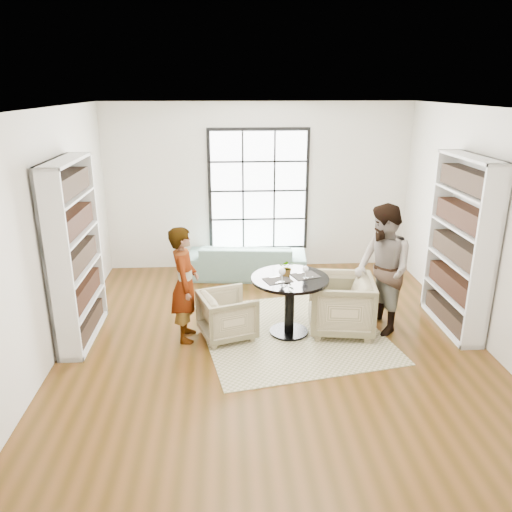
{
  "coord_description": "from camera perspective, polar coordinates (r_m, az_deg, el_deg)",
  "views": [
    {
      "loc": [
        -0.6,
        -5.94,
        3.24
      ],
      "look_at": [
        -0.2,
        0.4,
        1.07
      ],
      "focal_mm": 35.0,
      "sensor_mm": 36.0,
      "label": 1
    }
  ],
  "objects": [
    {
      "name": "ground",
      "position": [
        6.79,
        1.96,
        -9.67
      ],
      "size": [
        6.0,
        6.0,
        0.0
      ],
      "primitive_type": "plane",
      "color": "brown"
    },
    {
      "name": "room_shell",
      "position": [
        6.8,
        1.65,
        1.88
      ],
      "size": [
        6.0,
        6.01,
        6.0
      ],
      "color": "silver",
      "rests_on": "ground"
    },
    {
      "name": "rug",
      "position": [
        7.01,
        4.15,
        -8.7
      ],
      "size": [
        2.8,
        2.8,
        0.01
      ],
      "primitive_type": "cube",
      "rotation": [
        0.0,
        0.0,
        0.19
      ],
      "color": "tan",
      "rests_on": "ground"
    },
    {
      "name": "pedestal_table",
      "position": [
        6.74,
        3.87,
        -4.27
      ],
      "size": [
        1.04,
        1.04,
        0.83
      ],
      "rotation": [
        0.0,
        0.0,
        0.33
      ],
      "color": "black",
      "rests_on": "ground"
    },
    {
      "name": "sofa",
      "position": [
        8.89,
        -1.08,
        -0.43
      ],
      "size": [
        2.16,
        1.02,
        0.61
      ],
      "primitive_type": "imported",
      "rotation": [
        0.0,
        0.0,
        3.04
      ],
      "color": "gray",
      "rests_on": "ground"
    },
    {
      "name": "armchair_left",
      "position": [
        6.77,
        -3.29,
        -6.77
      ],
      "size": [
        0.88,
        0.87,
        0.64
      ],
      "primitive_type": "imported",
      "rotation": [
        0.0,
        0.0,
        1.89
      ],
      "color": "tan",
      "rests_on": "ground"
    },
    {
      "name": "armchair_right",
      "position": [
        6.98,
        9.62,
        -5.48
      ],
      "size": [
        0.98,
        0.96,
        0.79
      ],
      "primitive_type": "imported",
      "rotation": [
        0.0,
        0.0,
        -1.71
      ],
      "color": "#C6B38D",
      "rests_on": "ground"
    },
    {
      "name": "person_left",
      "position": [
        6.61,
        -8.15,
        -3.22
      ],
      "size": [
        0.38,
        0.57,
        1.56
      ],
      "primitive_type": "imported",
      "rotation": [
        0.0,
        0.0,
        1.57
      ],
      "color": "gray",
      "rests_on": "ground"
    },
    {
      "name": "person_right",
      "position": [
        6.94,
        14.27,
        -1.54
      ],
      "size": [
        0.82,
        0.98,
        1.78
      ],
      "primitive_type": "imported",
      "rotation": [
        0.0,
        0.0,
        -1.39
      ],
      "color": "gray",
      "rests_on": "ground"
    },
    {
      "name": "placemat_left",
      "position": [
        6.55,
        2.48,
        -2.75
      ],
      "size": [
        0.41,
        0.36,
        0.01
      ],
      "primitive_type": "cube",
      "rotation": [
        0.0,
        0.0,
        0.33
      ],
      "color": "black",
      "rests_on": "pedestal_table"
    },
    {
      "name": "placemat_right",
      "position": [
        6.73,
        5.65,
        -2.24
      ],
      "size": [
        0.41,
        0.36,
        0.01
      ],
      "primitive_type": "cube",
      "rotation": [
        0.0,
        0.0,
        0.33
      ],
      "color": "black",
      "rests_on": "pedestal_table"
    },
    {
      "name": "cutlery_left",
      "position": [
        6.55,
        2.48,
        -2.7
      ],
      "size": [
        0.2,
        0.25,
        0.01
      ],
      "primitive_type": null,
      "rotation": [
        0.0,
        0.0,
        0.33
      ],
      "color": "silver",
      "rests_on": "placemat_left"
    },
    {
      "name": "cutlery_right",
      "position": [
        6.72,
        5.65,
        -2.19
      ],
      "size": [
        0.2,
        0.25,
        0.01
      ],
      "primitive_type": null,
      "rotation": [
        0.0,
        0.0,
        0.33
      ],
      "color": "silver",
      "rests_on": "placemat_right"
    },
    {
      "name": "wine_glass_left",
      "position": [
        6.44,
        3.0,
        -1.83
      ],
      "size": [
        0.09,
        0.09,
        0.2
      ],
      "color": "silver",
      "rests_on": "pedestal_table"
    },
    {
      "name": "wine_glass_right",
      "position": [
        6.6,
        5.69,
        -1.52
      ],
      "size": [
        0.08,
        0.08,
        0.17
      ],
      "color": "silver",
      "rests_on": "pedestal_table"
    },
    {
      "name": "flower_centerpiece",
      "position": [
        6.67,
        3.57,
        -1.34
      ],
      "size": [
        0.23,
        0.21,
        0.23
      ],
      "primitive_type": "imported",
      "rotation": [
        0.0,
        0.0,
        -0.16
      ],
      "color": "gray",
      "rests_on": "pedestal_table"
    }
  ]
}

